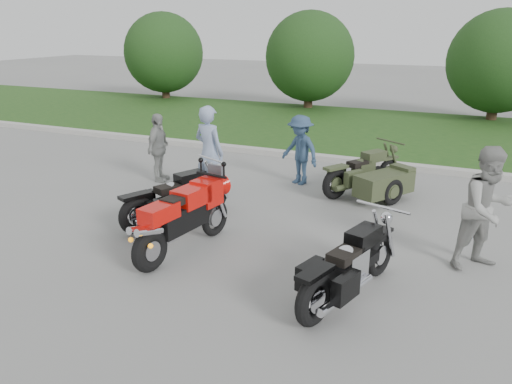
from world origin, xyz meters
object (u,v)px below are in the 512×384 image
at_px(cruiser_left, 173,200).
at_px(person_denim, 300,150).
at_px(cruiser_sidecar, 374,179).
at_px(person_grey, 488,209).
at_px(person_back, 158,148).
at_px(sportbike_red, 182,216).
at_px(cruiser_right, 347,269).
at_px(person_stripe, 209,152).

bearing_deg(cruiser_left, person_denim, 92.09).
bearing_deg(cruiser_sidecar, person_grey, -17.94).
distance_m(cruiser_sidecar, person_back, 4.84).
height_order(sportbike_red, cruiser_right, sportbike_red).
bearing_deg(person_grey, person_denim, 101.68).
xyz_separation_m(sportbike_red, person_grey, (4.33, 1.37, 0.31)).
distance_m(cruiser_left, person_denim, 3.47).
height_order(sportbike_red, person_denim, person_denim).
distance_m(person_grey, person_denim, 4.75).
distance_m(sportbike_red, person_back, 4.00).
relative_size(cruiser_left, cruiser_right, 0.96).
relative_size(person_grey, person_back, 1.18).
relative_size(sportbike_red, person_stripe, 1.15).
distance_m(person_grey, person_back, 7.06).
relative_size(sportbike_red, person_grey, 1.20).
bearing_deg(person_back, cruiser_sidecar, -89.61).
xyz_separation_m(person_stripe, person_grey, (5.24, -1.20, -0.04)).
xyz_separation_m(cruiser_right, cruiser_sidecar, (-0.48, 4.25, -0.05)).
height_order(sportbike_red, person_back, person_back).
xyz_separation_m(cruiser_sidecar, person_denim, (-1.74, 0.33, 0.38)).
distance_m(cruiser_right, person_stripe, 4.72).
bearing_deg(cruiser_left, person_back, 153.69).
distance_m(cruiser_sidecar, person_denim, 1.81).
bearing_deg(person_back, sportbike_red, -149.56).
xyz_separation_m(cruiser_right, person_stripe, (-3.63, 2.97, 0.51)).
bearing_deg(sportbike_red, person_stripe, 118.64).
height_order(cruiser_sidecar, person_denim, person_denim).
distance_m(sportbike_red, person_grey, 4.55).
distance_m(cruiser_left, cruiser_right, 3.79).
bearing_deg(cruiser_sidecar, cruiser_right, -51.54).
relative_size(cruiser_sidecar, person_back, 1.34).
relative_size(sportbike_red, cruiser_right, 0.98).
xyz_separation_m(cruiser_right, person_grey, (1.61, 1.77, 0.47)).
distance_m(person_stripe, person_grey, 5.38).
height_order(cruiser_left, person_stripe, person_stripe).
bearing_deg(cruiser_right, cruiser_left, 175.52).
relative_size(sportbike_red, cruiser_sidecar, 1.06).
bearing_deg(person_grey, person_stripe, 125.15).
distance_m(sportbike_red, cruiser_sidecar, 4.47).
height_order(cruiser_right, person_stripe, person_stripe).
bearing_deg(cruiser_left, person_grey, 28.73).
relative_size(cruiser_right, person_denim, 1.44).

